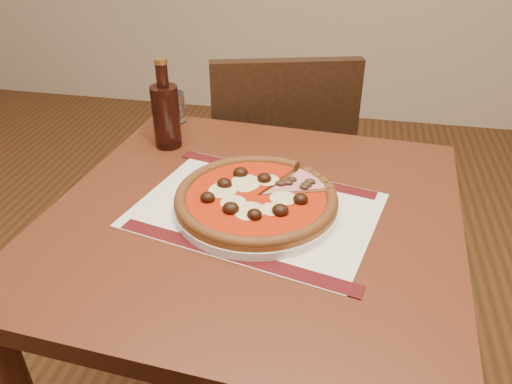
% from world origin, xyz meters
% --- Properties ---
extents(table, '(0.85, 0.85, 0.75)m').
position_xyz_m(table, '(0.32, 0.74, 0.65)').
color(table, '#552514').
rests_on(table, ground).
extents(chair_far, '(0.52, 0.52, 0.90)m').
position_xyz_m(chair_far, '(0.28, 1.35, 0.51)').
color(chair_far, black).
rests_on(chair_far, ground).
extents(placemat, '(0.52, 0.42, 0.00)m').
position_xyz_m(placemat, '(0.32, 0.74, 0.75)').
color(placemat, white).
rests_on(placemat, table).
extents(plate, '(0.33, 0.33, 0.02)m').
position_xyz_m(plate, '(0.32, 0.74, 0.76)').
color(plate, white).
rests_on(plate, placemat).
extents(pizza, '(0.32, 0.32, 0.04)m').
position_xyz_m(pizza, '(0.32, 0.74, 0.78)').
color(pizza, '#975F24').
rests_on(pizza, plate).
extents(ham_slice, '(0.14, 0.13, 0.02)m').
position_xyz_m(ham_slice, '(0.40, 0.81, 0.78)').
color(ham_slice, '#975F24').
rests_on(ham_slice, plate).
extents(water_glass, '(0.08, 0.08, 0.08)m').
position_xyz_m(water_glass, '(0.02, 1.12, 0.79)').
color(water_glass, white).
rests_on(water_glass, table).
extents(bottle, '(0.07, 0.07, 0.22)m').
position_xyz_m(bottle, '(0.05, 0.97, 0.84)').
color(bottle, black).
rests_on(bottle, table).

